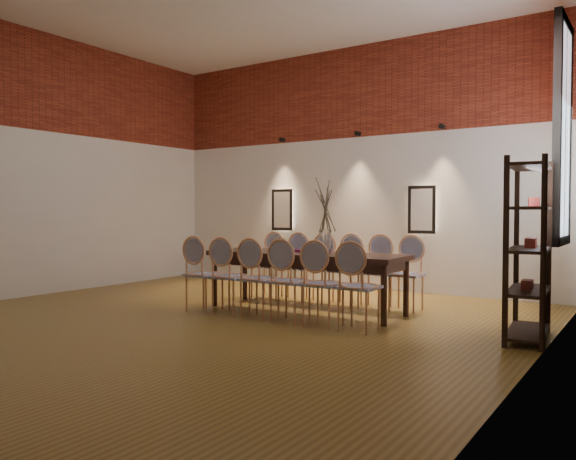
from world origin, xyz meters
The scene contains 32 objects.
floor centered at (0.00, 0.00, -0.01)m, with size 7.00×7.00×0.02m, color olive.
wall_back centered at (0.00, 3.55, 2.00)m, with size 7.00×0.10×4.00m, color silver.
wall_left centered at (-3.55, 0.00, 2.00)m, with size 0.10×7.00×4.00m, color silver.
wall_right centered at (3.55, 0.00, 2.00)m, with size 0.10×7.00×4.00m, color silver.
brick_band_back centered at (0.00, 3.48, 3.25)m, with size 7.00×0.02×1.50m, color maroon.
brick_band_left centered at (-3.48, 0.00, 3.25)m, with size 0.02×7.00×1.50m, color maroon.
niche_left centered at (-1.30, 3.45, 1.30)m, with size 0.36×0.06×0.66m, color #FFEAC6.
niche_right centered at (1.30, 3.45, 1.30)m, with size 0.36×0.06×0.66m, color #FFEAC6.
spot_fixture_left centered at (-1.30, 3.42, 2.55)m, with size 0.08×0.08×0.10m, color black.
spot_fixture_mid centered at (0.20, 3.42, 2.55)m, with size 0.08×0.08×0.10m, color black.
spot_fixture_right centered at (1.60, 3.42, 2.55)m, with size 0.08×0.08×0.10m, color black.
window_glass centered at (3.46, 2.00, 2.15)m, with size 0.02×0.78×2.38m, color silver.
window_frame centered at (3.44, 2.00, 2.15)m, with size 0.08×0.90×2.50m, color black.
window_mullion centered at (3.44, 2.00, 2.15)m, with size 0.06×0.06×2.40m, color black.
dining_table centered at (0.59, 1.17, 0.38)m, with size 2.60×0.84×0.75m, color #391C13.
chair_near_a centered at (-0.48, 0.45, 0.47)m, with size 0.44×0.44×0.94m, color tan, non-canonical shape.
chair_near_b centered at (-0.05, 0.46, 0.47)m, with size 0.44×0.44×0.94m, color tan, non-canonical shape.
chair_near_c centered at (0.39, 0.46, 0.47)m, with size 0.44×0.44×0.94m, color tan, non-canonical shape.
chair_near_d centered at (0.82, 0.47, 0.47)m, with size 0.44×0.44×0.94m, color tan, non-canonical shape.
chair_near_e centered at (1.26, 0.48, 0.47)m, with size 0.44×0.44×0.94m, color tan, non-canonical shape.
chair_near_f centered at (1.69, 0.49, 0.47)m, with size 0.44×0.44×0.94m, color tan, non-canonical shape.
chair_far_a centered at (-0.50, 1.85, 0.47)m, with size 0.44×0.44×0.94m, color tan, non-canonical shape.
chair_far_b centered at (-0.07, 1.85, 0.47)m, with size 0.44×0.44×0.94m, color tan, non-canonical shape.
chair_far_c centered at (0.36, 1.86, 0.47)m, with size 0.44×0.44×0.94m, color tan, non-canonical shape.
chair_far_d centered at (0.80, 1.87, 0.47)m, with size 0.44×0.44×0.94m, color tan, non-canonical shape.
chair_far_e centered at (1.23, 1.88, 0.47)m, with size 0.44×0.44×0.94m, color tan, non-canonical shape.
chair_far_f centered at (1.67, 1.88, 0.47)m, with size 0.44×0.44×0.94m, color tan, non-canonical shape.
vase centered at (0.88, 1.17, 0.90)m, with size 0.14×0.14×0.30m, color silver.
dried_branches centered at (0.88, 1.17, 1.35)m, with size 0.50×0.50×0.70m, color #4E4532, non-canonical shape.
bowl centered at (0.24, 1.11, 0.84)m, with size 0.24×0.24×0.18m, color #5D3614.
book centered at (0.54, 1.24, 0.77)m, with size 0.26×0.18×0.03m, color maroon.
shelving_rack centered at (3.28, 1.05, 0.90)m, with size 0.38×1.00×1.80m, color black, non-canonical shape.
Camera 1 is at (4.37, -4.90, 1.29)m, focal length 35.00 mm.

